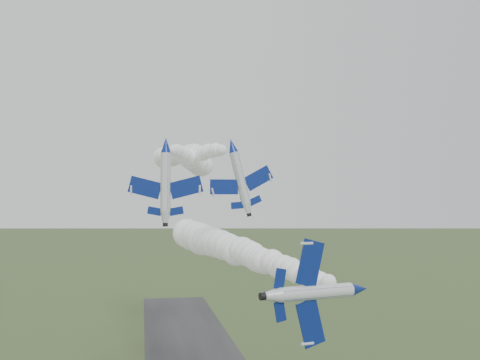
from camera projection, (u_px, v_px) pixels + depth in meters
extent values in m
cylinder|color=silver|center=(359.00, 289.00, 54.67)|extent=(3.41, 8.23, 1.45)
cone|color=navy|center=(393.00, 297.00, 50.01)|extent=(1.93, 2.42, 1.45)
cone|color=silver|center=(331.00, 283.00, 59.14)|extent=(1.83, 2.04, 1.45)
cylinder|color=black|center=(326.00, 282.00, 60.02)|extent=(0.86, 0.74, 0.73)
ellipsoid|color=black|center=(376.00, 292.00, 53.00)|extent=(1.62, 2.94, 0.97)
cube|color=navy|center=(353.00, 260.00, 55.46)|extent=(0.70, 2.28, 4.45)
cube|color=navy|center=(353.00, 316.00, 55.15)|extent=(0.70, 2.28, 4.45)
cube|color=navy|center=(336.00, 270.00, 58.44)|extent=(0.36, 1.05, 1.93)
cube|color=navy|center=(336.00, 298.00, 58.27)|extent=(0.36, 1.05, 1.93)
cube|color=navy|center=(347.00, 284.00, 58.66)|extent=(2.44, 2.02, 0.12)
cylinder|color=silver|center=(166.00, 145.00, 84.34)|extent=(3.89, 9.30, 1.64)
cone|color=navy|center=(158.00, 141.00, 78.56)|extent=(2.19, 2.74, 1.64)
cone|color=silver|center=(173.00, 149.00, 89.89)|extent=(2.08, 2.32, 1.64)
cylinder|color=black|center=(174.00, 150.00, 90.98)|extent=(0.97, 0.84, 0.83)
ellipsoid|color=black|center=(163.00, 140.00, 82.02)|extent=(1.85, 3.32, 1.09)
cube|color=navy|center=(147.00, 147.00, 85.44)|extent=(5.53, 3.80, 0.15)
cube|color=navy|center=(187.00, 147.00, 84.96)|extent=(5.53, 3.80, 0.15)
cube|color=navy|center=(161.00, 149.00, 89.04)|extent=(2.42, 1.71, 0.11)
cube|color=navy|center=(182.00, 148.00, 88.78)|extent=(2.42, 1.71, 0.11)
cube|color=navy|center=(171.00, 140.00, 88.72)|extent=(0.57, 1.73, 2.41)
cylinder|color=silver|center=(232.00, 146.00, 86.42)|extent=(2.97, 8.64, 1.84)
cone|color=navy|center=(242.00, 142.00, 81.35)|extent=(2.13, 2.45, 1.84)
cone|color=silver|center=(223.00, 149.00, 91.31)|extent=(2.07, 2.05, 1.84)
cylinder|color=black|center=(222.00, 150.00, 92.27)|extent=(1.01, 0.73, 0.93)
ellipsoid|color=black|center=(235.00, 141.00, 84.34)|extent=(1.61, 3.04, 1.23)
cube|color=navy|center=(214.00, 151.00, 86.25)|extent=(4.81, 3.01, 1.30)
cube|color=navy|center=(248.00, 143.00, 88.14)|extent=(4.81, 3.01, 1.30)
cube|color=navy|center=(216.00, 151.00, 89.94)|extent=(2.11, 1.37, 0.61)
cube|color=navy|center=(233.00, 146.00, 90.95)|extent=(2.11, 1.37, 0.61)
cube|color=navy|center=(223.00, 141.00, 90.18)|extent=(0.89, 1.69, 2.18)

